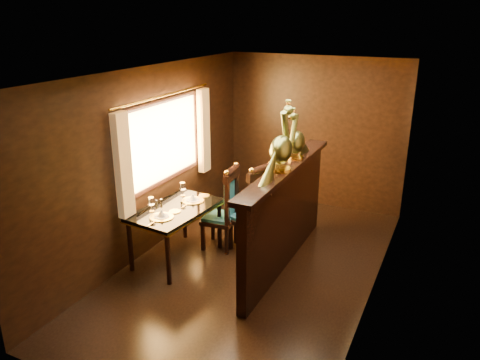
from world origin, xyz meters
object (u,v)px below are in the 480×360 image
(dining_table, at_px, (176,213))
(peacock_right, at_px, (297,132))
(chair_right, at_px, (256,207))
(peacock_left, at_px, (281,137))
(chair_left, at_px, (227,206))

(dining_table, bearing_deg, peacock_right, 36.74)
(chair_right, height_order, peacock_left, peacock_left)
(dining_table, xyz_separation_m, chair_left, (0.47, 0.56, -0.03))
(dining_table, distance_m, peacock_right, 1.87)
(chair_right, bearing_deg, chair_left, -151.89)
(peacock_left, bearing_deg, dining_table, -168.98)
(dining_table, height_order, peacock_right, peacock_right)
(dining_table, xyz_separation_m, peacock_left, (1.34, 0.26, 1.10))
(chair_left, height_order, peacock_left, peacock_left)
(chair_left, xyz_separation_m, chair_right, (0.40, 0.08, 0.03))
(chair_right, bearing_deg, peacock_right, 36.24)
(dining_table, bearing_deg, chair_left, 55.88)
(chair_right, height_order, peacock_right, peacock_right)
(dining_table, bearing_deg, chair_right, 42.04)
(dining_table, relative_size, chair_left, 1.08)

